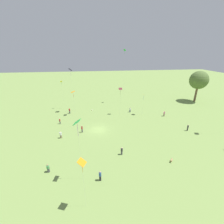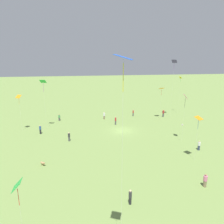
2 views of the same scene
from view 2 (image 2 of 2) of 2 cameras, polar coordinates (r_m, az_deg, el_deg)
The scene contains 22 objects.
ground_plane at distance 45.18m, azimuth 2.70°, elevation -4.90°, with size 240.00×240.00×0.00m, color #7A994C.
person_0 at distance 24.47m, azimuth 4.78°, elevation -21.24°, with size 0.46×0.46×1.71m.
person_1 at distance 29.17m, azimuth 23.16°, elevation -16.13°, with size 0.65×0.65×1.68m.
person_2 at distance 40.41m, azimuth -11.16°, elevation -6.36°, with size 0.56×0.56×1.68m.
person_3 at distance 53.04m, azimuth -13.61°, elevation -1.44°, with size 0.53×0.53×1.56m.
person_4 at distance 45.35m, azimuth -18.23°, elevation -4.38°, with size 0.48×0.48×1.81m.
person_5 at distance 55.63m, azimuth 5.54°, elevation -0.22°, with size 0.42×0.42×1.68m.
person_6 at distance 48.55m, azimuth 0.94°, elevation -2.29°, with size 0.51×0.51×1.87m.
person_7 at distance 52.85m, azimuth -2.07°, elevation -0.96°, with size 0.65×0.65×1.76m.
person_8 at distance 56.21m, azimuth 13.25°, elevation -0.34°, with size 0.61×0.61×1.84m.
person_9 at distance 38.81m, azimuth 21.77°, elevation -8.15°, with size 0.52×0.52×1.62m.
kite_0 at distance 46.72m, azimuth -23.22°, elevation 3.49°, with size 1.18×1.11×7.51m.
kite_1 at distance 33.10m, azimuth 21.70°, elevation -1.77°, with size 1.31×1.29×6.76m.
kite_2 at distance 39.25m, azimuth 18.62°, elevation 3.50°, with size 0.93×1.19×8.72m.
kite_3 at distance 52.67m, azimuth 12.83°, elevation 5.87°, with size 1.25×1.20×7.73m.
kite_4 at distance 16.10m, azimuth -23.49°, elevation -17.88°, with size 0.63×0.87×7.45m.
kite_5 at distance 58.91m, azimuth 17.41°, elevation 8.05°, with size 0.67×0.78×9.78m.
kite_6 at distance 45.97m, azimuth -17.58°, elevation 7.30°, with size 1.35×1.20×10.39m.
kite_8 at distance 11.71m, azimuth 2.97°, elevation 10.91°, with size 1.24×1.26×15.27m.
kite_9 at distance 53.62m, azimuth 15.94°, elevation 12.15°, with size 1.29×1.12×14.04m.
dog_0 at distance 33.07m, azimuth -17.60°, elevation -12.60°, with size 0.71×0.67×0.58m.
picnic_bag_0 at distance 50.72m, azimuth 17.89°, elevation -3.23°, with size 0.41×0.42×0.29m.
Camera 2 is at (8.47, 41.67, 15.26)m, focal length 35.00 mm.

